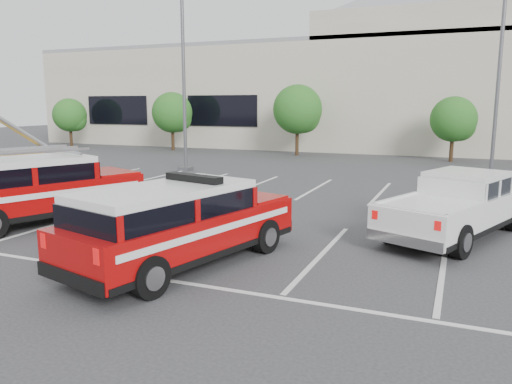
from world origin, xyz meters
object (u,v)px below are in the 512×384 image
(tree_far_left, at_px, (71,116))
(fire_chief_suv, at_px, (180,230))
(utility_rig, at_px, (8,171))
(light_pole_mid, at_px, (499,69))
(light_pole_left, at_px, (184,71))
(tree_left, at_px, (173,114))
(ladder_suv, at_px, (38,194))
(white_pickup, at_px, (457,211))
(convention_building, at_px, (395,89))
(tree_mid_left, at_px, (299,111))
(tree_mid_right, at_px, (455,121))

(tree_far_left, distance_m, fire_chief_suv, 34.60)
(fire_chief_suv, relative_size, utility_rig, 1.36)
(light_pole_mid, bearing_deg, utility_rig, -149.20)
(light_pole_left, distance_m, light_pole_mid, 15.52)
(tree_left, height_order, ladder_suv, tree_left)
(ladder_suv, bearing_deg, white_pickup, 37.50)
(tree_far_left, bearing_deg, light_pole_left, -30.71)
(convention_building, height_order, light_pole_left, convention_building)
(utility_rig, bearing_deg, tree_mid_left, 87.15)
(tree_far_left, height_order, light_pole_left, light_pole_left)
(tree_left, height_order, fire_chief_suv, tree_left)
(tree_left, distance_m, fire_chief_suv, 28.28)
(tree_far_left, distance_m, light_pole_left, 19.85)
(tree_mid_right, bearing_deg, tree_left, 180.00)
(tree_left, xyz_separation_m, tree_mid_right, (20.00, -0.00, -0.27))
(fire_chief_suv, bearing_deg, convention_building, 104.42)
(tree_far_left, height_order, light_pole_mid, light_pole_mid)
(light_pole_left, bearing_deg, convention_building, 67.61)
(fire_chief_suv, height_order, ladder_suv, ladder_suv)
(tree_mid_left, distance_m, light_pole_mid, 13.53)
(convention_building, xyz_separation_m, light_pole_mid, (6.82, -15.86, 0.47))
(convention_building, relative_size, fire_chief_suv, 10.10)
(tree_far_left, xyz_separation_m, tree_mid_right, (30.00, 0.00, 0.00))
(convention_building, height_order, fire_chief_suv, convention_building)
(tree_left, bearing_deg, light_pole_left, -55.48)
(fire_chief_suv, bearing_deg, tree_mid_right, 92.73)
(tree_far_left, bearing_deg, convention_building, 21.37)
(light_pole_left, bearing_deg, white_pickup, -33.33)
(convention_building, xyz_separation_m, tree_mid_left, (-5.09, -9.82, -1.68))
(tree_far_left, xyz_separation_m, light_pole_mid, (31.91, -6.05, 2.68))
(fire_chief_suv, bearing_deg, utility_rig, 167.44)
(ladder_suv, relative_size, utility_rig, 1.39)
(light_pole_left, bearing_deg, tree_mid_right, 37.50)
(tree_mid_right, relative_size, fire_chief_suv, 0.67)
(tree_mid_left, height_order, light_pole_mid, light_pole_mid)
(tree_left, height_order, tree_mid_left, tree_mid_left)
(convention_building, distance_m, tree_mid_left, 11.19)
(fire_chief_suv, distance_m, utility_rig, 13.89)
(tree_mid_right, bearing_deg, light_pole_mid, -72.48)
(utility_rig, bearing_deg, tree_left, 118.39)
(ladder_suv, xyz_separation_m, utility_rig, (-6.36, 4.52, -0.22))
(tree_mid_right, bearing_deg, light_pole_left, -142.50)
(tree_far_left, distance_m, tree_left, 10.00)
(white_pickup, bearing_deg, light_pole_left, 168.86)
(fire_chief_suv, bearing_deg, tree_far_left, 150.86)
(tree_far_left, bearing_deg, white_pickup, -31.90)
(convention_building, relative_size, light_pole_mid, 5.86)
(tree_mid_right, height_order, light_pole_left, light_pole_left)
(tree_mid_left, relative_size, light_pole_mid, 0.47)
(convention_building, xyz_separation_m, white_pickup, (5.42, -28.81, -4.03))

